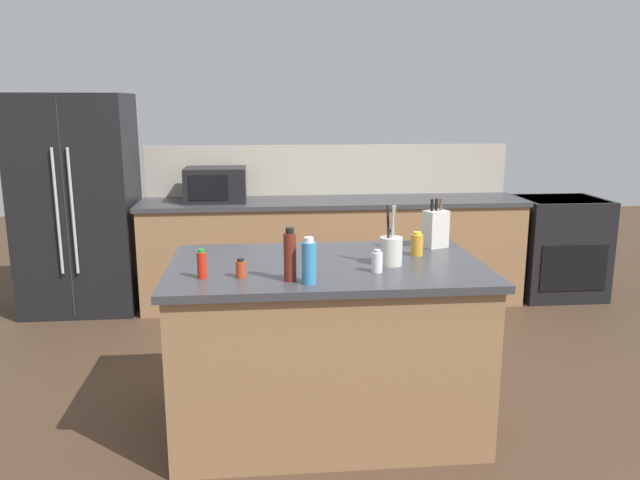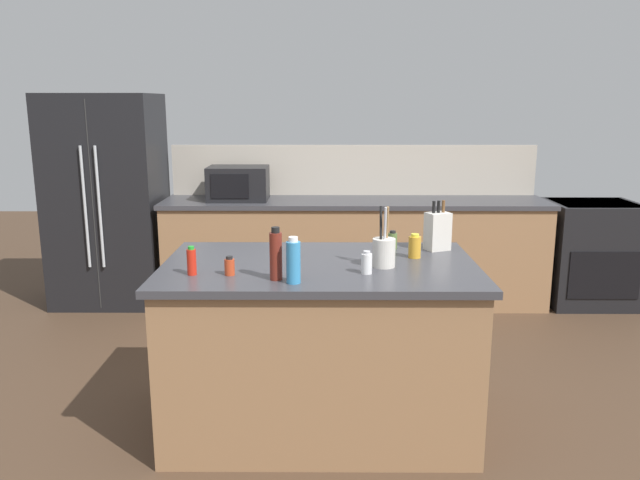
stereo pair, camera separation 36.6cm
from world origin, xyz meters
The scene contains 16 objects.
ground_plane centered at (0.00, 0.00, 0.00)m, with size 14.00×14.00×0.00m, color #473323.
back_counter_run centered at (0.30, 2.20, 0.47)m, with size 3.38×0.66×0.94m.
wall_backsplash centered at (0.30, 2.52, 1.17)m, with size 3.34×0.03×0.46m, color #B2A899.
kitchen_island centered at (0.00, 0.00, 0.47)m, with size 1.68×1.02×0.94m.
refrigerator centered at (-1.90, 2.25, 0.93)m, with size 0.94×0.75×1.86m.
range_oven centered at (2.41, 2.20, 0.47)m, with size 0.76×0.65×0.92m.
microwave centered at (-0.73, 2.20, 1.09)m, with size 0.52×0.39×0.29m.
knife_block centered at (0.68, 0.32, 1.05)m, with size 0.16×0.14×0.29m.
utensil_crock centered at (0.34, -0.07, 1.02)m, with size 0.12×0.12×0.32m.
spice_jar_oregano centered at (0.43, 0.34, 0.99)m, with size 0.05×0.05×0.11m.
honey_jar centered at (0.52, 0.13, 1.00)m, with size 0.07×0.07×0.14m.
dish_soap_bottle centered at (-0.12, -0.37, 1.05)m, with size 0.07×0.07×0.22m.
spice_jar_paprika centered at (-0.45, -0.23, 0.98)m, with size 0.05×0.05×0.10m.
vinegar_bottle centered at (-0.21, -0.32, 1.06)m, with size 0.06×0.06×0.26m.
salt_shaker centered at (0.24, -0.20, 0.99)m, with size 0.06×0.06×0.12m.
hot_sauce_bottle centered at (-0.64, -0.23, 1.01)m, with size 0.05×0.05×0.15m.
Camera 2 is at (0.02, -3.23, 1.78)m, focal length 35.00 mm.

